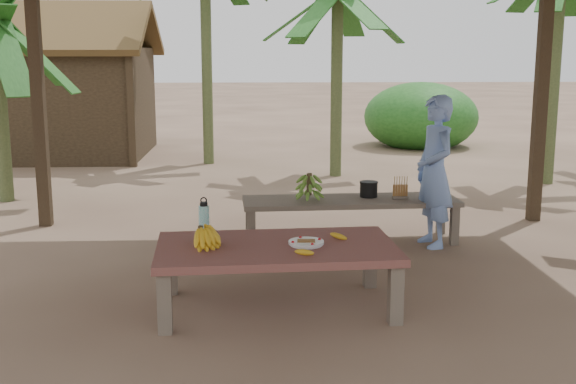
{
  "coord_description": "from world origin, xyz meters",
  "views": [
    {
      "loc": [
        -0.45,
        -5.75,
        1.94
      ],
      "look_at": [
        -0.17,
        0.05,
        0.8
      ],
      "focal_mm": 45.0,
      "sensor_mm": 36.0,
      "label": 1
    }
  ],
  "objects_px": {
    "water_flask": "(204,219)",
    "cooking_pot": "(369,190)",
    "ripe_banana_bunch": "(201,235)",
    "woman": "(435,172)",
    "work_table": "(276,253)",
    "bench": "(350,204)",
    "plate": "(306,243)"
  },
  "relations": [
    {
      "from": "plate",
      "to": "cooking_pot",
      "type": "relative_size",
      "value": 1.48
    },
    {
      "from": "ripe_banana_bunch",
      "to": "woman",
      "type": "height_order",
      "value": "woman"
    },
    {
      "from": "plate",
      "to": "cooking_pot",
      "type": "distance_m",
      "value": 2.2
    },
    {
      "from": "woman",
      "to": "plate",
      "type": "bearing_deg",
      "value": -50.64
    },
    {
      "from": "ripe_banana_bunch",
      "to": "plate",
      "type": "height_order",
      "value": "ripe_banana_bunch"
    },
    {
      "from": "plate",
      "to": "water_flask",
      "type": "distance_m",
      "value": 0.86
    },
    {
      "from": "work_table",
      "to": "woman",
      "type": "xyz_separation_m",
      "value": [
        1.63,
        1.74,
        0.32
      ]
    },
    {
      "from": "work_table",
      "to": "woman",
      "type": "distance_m",
      "value": 2.4
    },
    {
      "from": "ripe_banana_bunch",
      "to": "plate",
      "type": "distance_m",
      "value": 0.79
    },
    {
      "from": "water_flask",
      "to": "ripe_banana_bunch",
      "type": "bearing_deg",
      "value": -90.61
    },
    {
      "from": "plate",
      "to": "cooking_pot",
      "type": "height_order",
      "value": "cooking_pot"
    },
    {
      "from": "cooking_pot",
      "to": "woman",
      "type": "xyz_separation_m",
      "value": [
        0.61,
        -0.29,
        0.23
      ]
    },
    {
      "from": "work_table",
      "to": "ripe_banana_bunch",
      "type": "relative_size",
      "value": 6.37
    },
    {
      "from": "bench",
      "to": "plate",
      "type": "xyz_separation_m",
      "value": [
        -0.6,
        -1.95,
        0.12
      ]
    },
    {
      "from": "work_table",
      "to": "water_flask",
      "type": "xyz_separation_m",
      "value": [
        -0.56,
        0.32,
        0.2
      ]
    },
    {
      "from": "ripe_banana_bunch",
      "to": "woman",
      "type": "bearing_deg",
      "value": 38.75
    },
    {
      "from": "bench",
      "to": "plate",
      "type": "relative_size",
      "value": 8.3
    },
    {
      "from": "work_table",
      "to": "cooking_pot",
      "type": "distance_m",
      "value": 2.27
    },
    {
      "from": "ripe_banana_bunch",
      "to": "plate",
      "type": "relative_size",
      "value": 1.09
    },
    {
      "from": "work_table",
      "to": "plate",
      "type": "bearing_deg",
      "value": -8.15
    },
    {
      "from": "ripe_banana_bunch",
      "to": "cooking_pot",
      "type": "height_order",
      "value": "ripe_banana_bunch"
    },
    {
      "from": "water_flask",
      "to": "cooking_pot",
      "type": "bearing_deg",
      "value": 47.21
    },
    {
      "from": "woman",
      "to": "cooking_pot",
      "type": "bearing_deg",
      "value": -127.47
    },
    {
      "from": "bench",
      "to": "water_flask",
      "type": "height_order",
      "value": "water_flask"
    },
    {
      "from": "work_table",
      "to": "ripe_banana_bunch",
      "type": "xyz_separation_m",
      "value": [
        -0.57,
        -0.03,
        0.15
      ]
    },
    {
      "from": "ripe_banana_bunch",
      "to": "water_flask",
      "type": "bearing_deg",
      "value": 89.39
    },
    {
      "from": "ripe_banana_bunch",
      "to": "bench",
      "type": "bearing_deg",
      "value": 54.71
    },
    {
      "from": "water_flask",
      "to": "cooking_pot",
      "type": "xyz_separation_m",
      "value": [
        1.59,
        1.71,
        -0.1
      ]
    },
    {
      "from": "water_flask",
      "to": "woman",
      "type": "distance_m",
      "value": 2.62
    },
    {
      "from": "cooking_pot",
      "to": "plate",
      "type": "bearing_deg",
      "value": -111.32
    },
    {
      "from": "ripe_banana_bunch",
      "to": "woman",
      "type": "xyz_separation_m",
      "value": [
        2.2,
        1.76,
        0.17
      ]
    },
    {
      "from": "bench",
      "to": "plate",
      "type": "distance_m",
      "value": 2.05
    }
  ]
}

